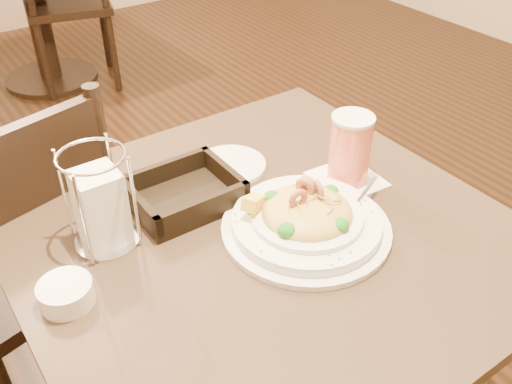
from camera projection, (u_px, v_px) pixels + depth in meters
main_table at (261, 313)px, 1.23m from camera, size 0.90×0.90×0.73m
dining_chair_near at (26, 260)px, 1.36m from camera, size 0.51×0.51×0.93m
pasta_bowl at (306, 219)px, 1.07m from camera, size 0.36×0.32×0.10m
drink_glass at (350, 150)px, 1.18m from camera, size 0.15×0.15×0.15m
bread_basket at (184, 195)px, 1.15m from camera, size 0.21×0.17×0.06m
napkin_caddy at (101, 206)px, 1.02m from camera, size 0.12×0.12×0.19m
side_plate at (230, 165)px, 1.27m from camera, size 0.20×0.20×0.01m
butter_ramekin at (66, 293)px, 0.93m from camera, size 0.11×0.11×0.04m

